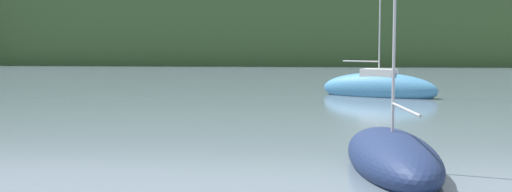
# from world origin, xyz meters

# --- Properties ---
(wooded_hillside) EXTENTS (352.00, 59.71, 35.06)m
(wooded_hillside) POSITION_xyz_m (-0.71, 141.53, 5.89)
(wooded_hillside) COLOR #38562D
(wooded_hillside) RESTS_ON ground_plane
(sailboat_mid_1) EXTENTS (2.89, 7.08, 10.60)m
(sailboat_mid_1) POSITION_xyz_m (4.37, 32.41, 0.36)
(sailboat_mid_1) COLOR navy
(sailboat_mid_1) RESTS_ON ground_plane
(sailboat_far_5) EXTENTS (8.03, 5.48, 11.89)m
(sailboat_far_5) POSITION_xyz_m (6.36, 56.84, 0.55)
(sailboat_far_5) COLOR teal
(sailboat_far_5) RESTS_ON ground_plane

